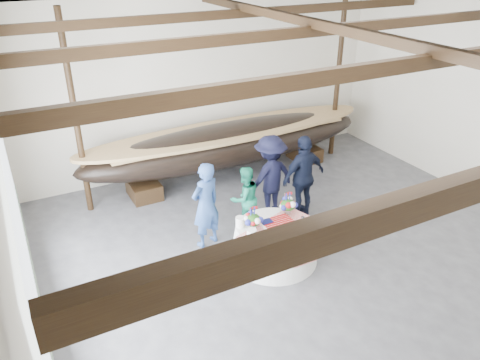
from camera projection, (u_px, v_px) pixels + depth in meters
floor at (345, 285)px, 8.51m from camera, size 10.00×12.00×0.01m
wall_back at (206, 85)px, 12.22m from camera, size 10.00×0.02×4.50m
wall_left at (23, 263)px, 5.40m from camera, size 0.02×12.00×4.50m
ceiling at (377, 29)px, 6.47m from camera, size 10.00×12.00×0.01m
pavilion_structure at (336, 54)px, 7.36m from camera, size 9.80×11.76×4.50m
open_bay at (26, 248)px, 6.41m from camera, size 0.03×7.00×3.20m
longboat_display at (230, 144)px, 12.04m from camera, size 7.90×1.58×1.48m
banquet_table at (274, 243)px, 9.06m from camera, size 1.71×1.71×0.74m
tabletop_items at (270, 217)px, 8.93m from camera, size 1.67×1.04×0.40m
guest_woman_blue at (206, 205)px, 9.28m from camera, size 0.76×0.61×1.82m
guest_woman_teal at (245, 198)px, 9.93m from camera, size 0.75×0.62×1.43m
guest_man_left at (270, 177)px, 10.28m from camera, size 1.33×0.89×1.92m
guest_man_right at (304, 177)px, 10.30m from camera, size 1.17×0.59×1.92m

